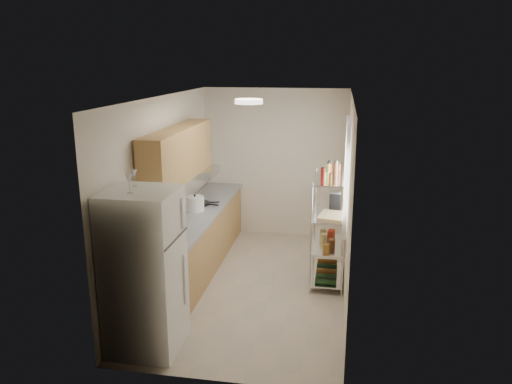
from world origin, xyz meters
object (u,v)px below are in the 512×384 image
at_px(rice_cooker, 195,204).
at_px(espresso_machine, 335,200).
at_px(refrigerator, 144,271).
at_px(frying_pan_large, 200,204).
at_px(cutting_board, 333,216).

height_order(rice_cooker, espresso_machine, espresso_machine).
relative_size(refrigerator, frying_pan_large, 6.65).
xyz_separation_m(refrigerator, frying_pan_large, (-0.09, 2.47, 0.04)).
xyz_separation_m(refrigerator, espresso_machine, (1.95, 2.23, 0.26)).
bearing_deg(refrigerator, espresso_machine, 48.82).
relative_size(rice_cooker, cutting_board, 0.61).
bearing_deg(espresso_machine, rice_cooker, 179.74).
xyz_separation_m(frying_pan_large, espresso_machine, (2.04, -0.24, 0.22)).
height_order(refrigerator, cutting_board, refrigerator).
height_order(rice_cooker, frying_pan_large, rice_cooker).
bearing_deg(rice_cooker, frying_pan_large, 90.97).
bearing_deg(refrigerator, rice_cooker, 92.28).
distance_m(refrigerator, espresso_machine, 2.97).
distance_m(refrigerator, cutting_board, 2.69).
bearing_deg(frying_pan_large, rice_cooker, -80.85).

